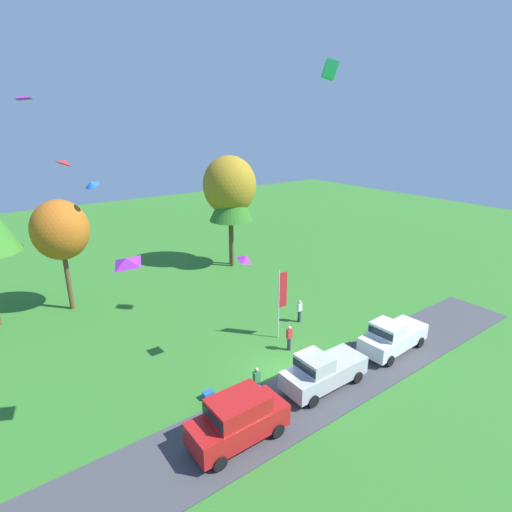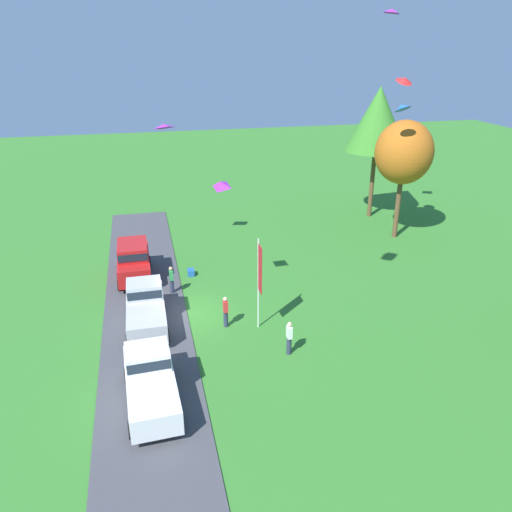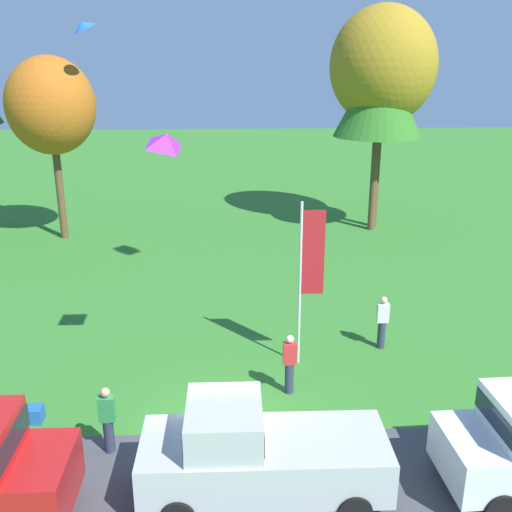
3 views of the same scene
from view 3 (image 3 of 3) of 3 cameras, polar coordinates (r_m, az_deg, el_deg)
ground_plane at (r=15.11m, az=-2.81°, el=-16.59°), size 120.00×120.00×0.00m
pavement_strip at (r=13.35m, az=-2.86°, el=-22.03°), size 36.00×4.40×0.06m
car_pickup_mid_row at (r=12.73m, az=-0.14°, el=-18.14°), size 5.00×2.05×2.14m
person_watching_sky at (r=16.25m, az=3.21°, el=-10.19°), size 0.36×0.24×1.71m
person_on_lawn at (r=18.94m, az=11.93°, el=-6.15°), size 0.36×0.24×1.71m
person_beside_suv at (r=14.41m, az=-13.95°, el=-14.95°), size 0.36×0.24×1.71m
tree_far_left at (r=30.05m, az=-18.95°, el=13.34°), size 4.09×4.09×8.63m
tree_far_right at (r=30.51m, az=11.68°, el=15.06°), size 4.31×4.31×9.09m
tree_left_of_center at (r=31.10m, az=12.01°, el=17.27°), size 5.19×5.19×10.96m
flag_banner at (r=16.87m, az=5.04°, el=-0.76°), size 0.71×0.08×4.91m
cooler_box at (r=16.41m, az=-20.60°, el=-13.94°), size 0.56×0.40×0.40m
kite_diamond_over_trees at (r=14.74m, az=-8.44°, el=10.76°), size 1.15×1.16×0.61m
kite_delta_topmost at (r=27.73m, az=-16.15°, el=20.35°), size 1.38×1.37×0.75m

